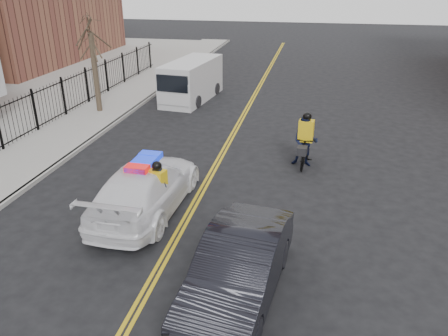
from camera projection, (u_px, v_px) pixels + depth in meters
name	position (u px, v px, depth m)	size (l,w,h in m)	color
ground	(183.00, 224.00, 13.05)	(120.00, 120.00, 0.00)	black
center_line_left	(231.00, 135.00, 20.21)	(0.10, 60.00, 0.01)	gold
center_line_right	(234.00, 135.00, 20.18)	(0.10, 60.00, 0.01)	gold
sidewalk	(83.00, 123.00, 21.55)	(3.00, 60.00, 0.15)	gray
curb	(112.00, 125.00, 21.27)	(0.20, 60.00, 0.15)	gray
iron_fence	(53.00, 104.00, 21.44)	(0.12, 28.00, 2.00)	black
street_tree	(92.00, 45.00, 21.94)	(3.20, 3.20, 4.80)	#3A2F22
police_cruiser	(146.00, 187.00, 13.54)	(2.34, 5.45, 1.72)	white
dark_sedan	(239.00, 268.00, 9.81)	(1.68, 4.81, 1.59)	black
cargo_van	(191.00, 81.00, 25.38)	(2.60, 5.62, 2.27)	silver
cyclist_near	(159.00, 199.00, 13.10)	(1.19, 2.03, 1.89)	black
cyclist_far	(305.00, 145.00, 16.72)	(1.03, 2.16, 2.14)	black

